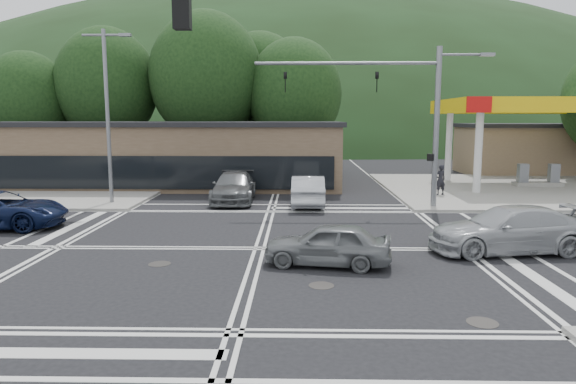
{
  "coord_description": "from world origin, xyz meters",
  "views": [
    {
      "loc": [
        1.36,
        -17.55,
        4.55
      ],
      "look_at": [
        0.92,
        4.25,
        1.4
      ],
      "focal_mm": 32.0,
      "sensor_mm": 36.0,
      "label": 1
    }
  ],
  "objects_px": {
    "car_northbound": "(234,187)",
    "car_silver_east": "(509,229)",
    "car_grey_center": "(328,244)",
    "car_queue_b": "(320,172)",
    "car_queue_a": "(308,191)",
    "pedestrian": "(440,180)"
  },
  "relations": [
    {
      "from": "car_queue_b",
      "to": "car_northbound",
      "type": "height_order",
      "value": "car_northbound"
    },
    {
      "from": "car_queue_b",
      "to": "car_queue_a",
      "type": "bearing_deg",
      "value": 73.92
    },
    {
      "from": "car_queue_a",
      "to": "car_silver_east",
      "type": "bearing_deg",
      "value": 126.28
    },
    {
      "from": "car_grey_center",
      "to": "car_silver_east",
      "type": "relative_size",
      "value": 0.73
    },
    {
      "from": "car_northbound",
      "to": "car_silver_east",
      "type": "bearing_deg",
      "value": -46.2
    },
    {
      "from": "car_grey_center",
      "to": "pedestrian",
      "type": "distance_m",
      "value": 15.73
    },
    {
      "from": "car_grey_center",
      "to": "car_northbound",
      "type": "xyz_separation_m",
      "value": [
        -4.45,
        12.26,
        0.12
      ]
    },
    {
      "from": "car_queue_a",
      "to": "car_queue_b",
      "type": "xyz_separation_m",
      "value": [
        1.0,
        9.28,
        -0.02
      ]
    },
    {
      "from": "car_grey_center",
      "to": "car_silver_east",
      "type": "bearing_deg",
      "value": 114.54
    },
    {
      "from": "car_silver_east",
      "to": "car_queue_a",
      "type": "relative_size",
      "value": 1.14
    },
    {
      "from": "car_silver_east",
      "to": "car_queue_b",
      "type": "xyz_separation_m",
      "value": [
        -5.68,
        18.58,
        -0.02
      ]
    },
    {
      "from": "car_northbound",
      "to": "pedestrian",
      "type": "relative_size",
      "value": 3.13
    },
    {
      "from": "car_grey_center",
      "to": "car_queue_a",
      "type": "xyz_separation_m",
      "value": [
        -0.41,
        10.99,
        0.12
      ]
    },
    {
      "from": "car_grey_center",
      "to": "pedestrian",
      "type": "xyz_separation_m",
      "value": [
        7.28,
        13.94,
        0.36
      ]
    },
    {
      "from": "car_grey_center",
      "to": "car_northbound",
      "type": "distance_m",
      "value": 13.04
    },
    {
      "from": "car_silver_east",
      "to": "car_queue_a",
      "type": "distance_m",
      "value": 11.45
    },
    {
      "from": "car_silver_east",
      "to": "car_queue_b",
      "type": "distance_m",
      "value": 19.43
    },
    {
      "from": "car_northbound",
      "to": "car_grey_center",
      "type": "bearing_deg",
      "value": -71.66
    },
    {
      "from": "car_queue_a",
      "to": "car_queue_b",
      "type": "distance_m",
      "value": 9.34
    },
    {
      "from": "car_grey_center",
      "to": "car_silver_east",
      "type": "xyz_separation_m",
      "value": [
        6.27,
        1.69,
        0.12
      ]
    },
    {
      "from": "pedestrian",
      "to": "car_northbound",
      "type": "bearing_deg",
      "value": -9.81
    },
    {
      "from": "car_queue_b",
      "to": "car_silver_east",
      "type": "bearing_deg",
      "value": 97.04
    }
  ]
}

